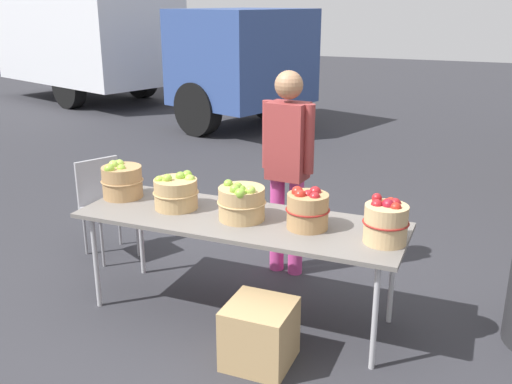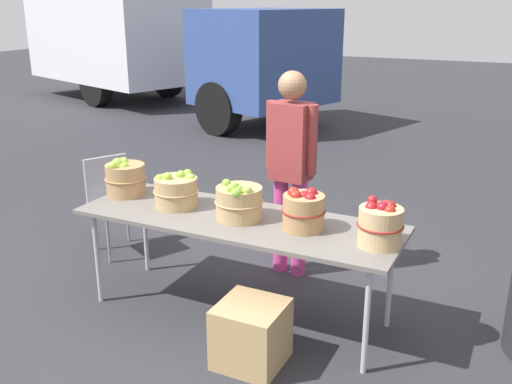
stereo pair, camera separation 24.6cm
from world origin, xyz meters
name	(u,v)px [view 2 (the right image)]	position (x,y,z in m)	size (l,w,h in m)	color
ground_plane	(238,313)	(0.00, 0.00, 0.00)	(40.00, 40.00, 0.00)	#2D2D33
market_table	(237,223)	(0.00, 0.00, 0.71)	(2.30, 0.76, 0.75)	slate
apple_basket_green_0	(125,178)	(-1.02, 0.08, 0.88)	(0.32, 0.32, 0.29)	#A87F51
apple_basket_green_1	(176,191)	(-0.51, 0.02, 0.87)	(0.33, 0.33, 0.27)	tan
apple_basket_green_2	(239,202)	(0.02, -0.01, 0.87)	(0.34, 0.34, 0.28)	tan
apple_basket_red_0	(303,210)	(0.49, 0.01, 0.88)	(0.30, 0.30, 0.29)	#A87F51
apple_basket_red_1	(380,224)	(1.01, -0.04, 0.89)	(0.29, 0.29, 0.29)	tan
vendor_adult	(291,159)	(0.07, 0.80, 0.99)	(0.44, 0.25, 1.68)	#CC3F8C
box_truck	(143,34)	(-6.01, 7.14, 1.49)	(7.98, 4.52, 2.75)	silver
folding_chair	(113,197)	(-1.55, 0.54, 0.51)	(0.54, 0.54, 0.86)	#99999E
produce_crate	(251,334)	(0.36, -0.50, 0.20)	(0.40, 0.40, 0.40)	tan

